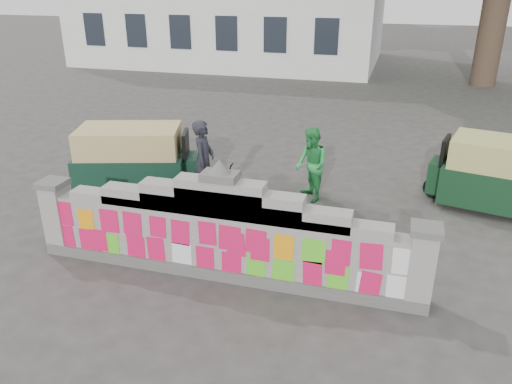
{
  "coord_description": "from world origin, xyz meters",
  "views": [
    {
      "loc": [
        2.44,
        -6.52,
        4.48
      ],
      "look_at": [
        0.27,
        1.0,
        1.1
      ],
      "focal_mm": 35.0,
      "sensor_mm": 36.0,
      "label": 1
    }
  ],
  "objects_px": {
    "cyclist_rider": "(204,173)",
    "rickshaw_right": "(500,175)",
    "rickshaw_left": "(134,160)",
    "cyclist_bike": "(205,189)",
    "pedestrian": "(311,165)"
  },
  "relations": [
    {
      "from": "cyclist_bike",
      "to": "rickshaw_left",
      "type": "bearing_deg",
      "value": 68.86
    },
    {
      "from": "cyclist_rider",
      "to": "pedestrian",
      "type": "height_order",
      "value": "cyclist_rider"
    },
    {
      "from": "cyclist_bike",
      "to": "rickshaw_right",
      "type": "height_order",
      "value": "rickshaw_right"
    },
    {
      "from": "cyclist_rider",
      "to": "pedestrian",
      "type": "bearing_deg",
      "value": -63.97
    },
    {
      "from": "cyclist_rider",
      "to": "rickshaw_right",
      "type": "height_order",
      "value": "cyclist_rider"
    },
    {
      "from": "pedestrian",
      "to": "rickshaw_right",
      "type": "relative_size",
      "value": 0.58
    },
    {
      "from": "pedestrian",
      "to": "rickshaw_left",
      "type": "height_order",
      "value": "pedestrian"
    },
    {
      "from": "cyclist_bike",
      "to": "rickshaw_left",
      "type": "height_order",
      "value": "rickshaw_left"
    },
    {
      "from": "rickshaw_left",
      "to": "rickshaw_right",
      "type": "bearing_deg",
      "value": -7.47
    },
    {
      "from": "cyclist_bike",
      "to": "rickshaw_left",
      "type": "relative_size",
      "value": 0.68
    },
    {
      "from": "cyclist_bike",
      "to": "cyclist_rider",
      "type": "distance_m",
      "value": 0.35
    },
    {
      "from": "rickshaw_left",
      "to": "cyclist_rider",
      "type": "bearing_deg",
      "value": -32.27
    },
    {
      "from": "rickshaw_left",
      "to": "rickshaw_right",
      "type": "xyz_separation_m",
      "value": [
        7.62,
        1.26,
        -0.01
      ]
    },
    {
      "from": "rickshaw_right",
      "to": "rickshaw_left",
      "type": "bearing_deg",
      "value": 22.68
    },
    {
      "from": "cyclist_rider",
      "to": "rickshaw_left",
      "type": "relative_size",
      "value": 0.6
    }
  ]
}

